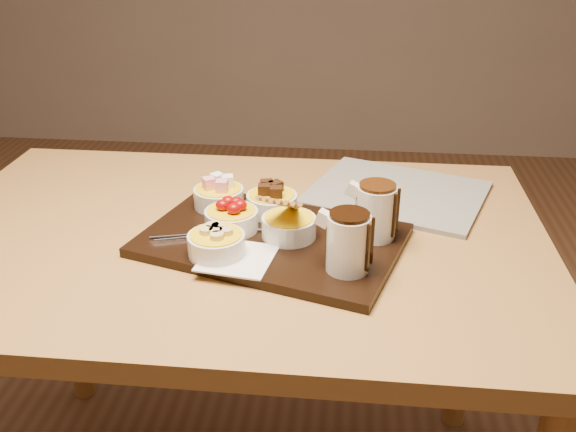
# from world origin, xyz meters

# --- Properties ---
(dining_table) EXTENTS (1.20, 0.80, 0.75)m
(dining_table) POSITION_xyz_m (0.00, 0.00, 0.65)
(dining_table) COLOR #A4783D
(dining_table) RESTS_ON ground
(serving_board) EXTENTS (0.53, 0.42, 0.02)m
(serving_board) POSITION_xyz_m (0.08, -0.04, 0.76)
(serving_board) COLOR black
(serving_board) RESTS_ON dining_table
(napkin) EXTENTS (0.14, 0.14, 0.00)m
(napkin) POSITION_xyz_m (0.03, -0.13, 0.77)
(napkin) COLOR white
(napkin) RESTS_ON serving_board
(bowl_marshmallows) EXTENTS (0.10, 0.10, 0.04)m
(bowl_marshmallows) POSITION_xyz_m (-0.04, 0.07, 0.79)
(bowl_marshmallows) COLOR silver
(bowl_marshmallows) RESTS_ON serving_board
(bowl_cake) EXTENTS (0.10, 0.10, 0.04)m
(bowl_cake) POSITION_xyz_m (0.07, 0.06, 0.79)
(bowl_cake) COLOR silver
(bowl_cake) RESTS_ON serving_board
(bowl_strawberries) EXTENTS (0.10, 0.10, 0.04)m
(bowl_strawberries) POSITION_xyz_m (0.00, -0.02, 0.79)
(bowl_strawberries) COLOR silver
(bowl_strawberries) RESTS_ON serving_board
(bowl_biscotti) EXTENTS (0.10, 0.10, 0.04)m
(bowl_biscotti) POSITION_xyz_m (0.11, -0.04, 0.79)
(bowl_biscotti) COLOR silver
(bowl_biscotti) RESTS_ON serving_board
(bowl_bananas) EXTENTS (0.10, 0.10, 0.04)m
(bowl_bananas) POSITION_xyz_m (-0.01, -0.12, 0.79)
(bowl_bananas) COLOR silver
(bowl_bananas) RESTS_ON serving_board
(pitcher_dark_chocolate) EXTENTS (0.09, 0.09, 0.10)m
(pitcher_dark_chocolate) POSITION_xyz_m (0.22, -0.15, 0.82)
(pitcher_dark_chocolate) COLOR silver
(pitcher_dark_chocolate) RESTS_ON serving_board
(pitcher_milk_chocolate) EXTENTS (0.09, 0.09, 0.10)m
(pitcher_milk_chocolate) POSITION_xyz_m (0.27, -0.03, 0.82)
(pitcher_milk_chocolate) COLOR silver
(pitcher_milk_chocolate) RESTS_ON serving_board
(fondue_skewers) EXTENTS (0.10, 0.26, 0.01)m
(fondue_skewers) POSITION_xyz_m (-0.01, -0.04, 0.77)
(fondue_skewers) COLOR silver
(fondue_skewers) RESTS_ON serving_board
(newspaper) EXTENTS (0.43, 0.39, 0.01)m
(newspaper) POSITION_xyz_m (0.32, 0.20, 0.76)
(newspaper) COLOR beige
(newspaper) RESTS_ON dining_table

